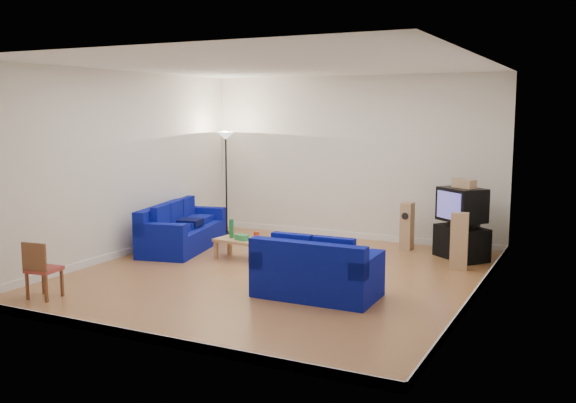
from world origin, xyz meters
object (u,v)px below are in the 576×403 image
at_px(coffee_table, 243,242).
at_px(tv_stand, 461,243).
at_px(television, 462,205).
at_px(sofa_loveseat, 316,275).
at_px(sofa_three_seat, 180,232).

distance_m(coffee_table, tv_stand, 3.75).
distance_m(tv_stand, television, 0.67).
bearing_deg(tv_stand, coffee_table, -114.34).
bearing_deg(television, sofa_loveseat, -73.44).
relative_size(coffee_table, television, 1.10).
height_order(sofa_three_seat, television, television).
relative_size(sofa_three_seat, television, 2.48).
distance_m(sofa_loveseat, tv_stand, 3.47).
distance_m(coffee_table, television, 3.77).
height_order(sofa_loveseat, coffee_table, sofa_loveseat).
bearing_deg(television, sofa_three_seat, -124.43).
distance_m(sofa_three_seat, tv_stand, 5.03).
distance_m(sofa_loveseat, television, 3.49).
xyz_separation_m(sofa_loveseat, coffee_table, (-2.01, 1.48, -0.01)).
xyz_separation_m(sofa_three_seat, tv_stand, (4.81, 1.49, -0.03)).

